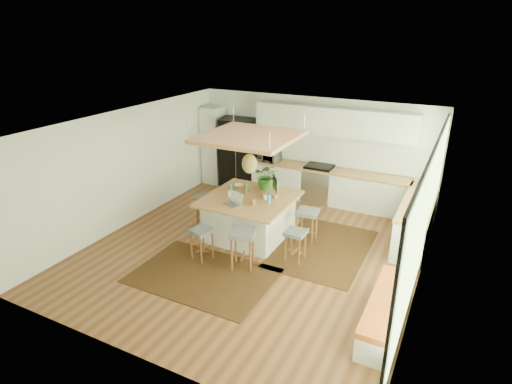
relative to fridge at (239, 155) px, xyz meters
The scene contains 37 objects.
floor 3.95m from the fridge, 56.49° to the right, with size 7.00×7.00×0.00m, color #5C311A.
ceiling 4.23m from the fridge, 56.49° to the right, with size 7.00×7.00×0.00m, color white.
wall_back 2.18m from the fridge, ahead, with size 6.50×6.50×0.00m, color white.
wall_front 7.04m from the fridge, 72.45° to the right, with size 6.50×6.50×0.00m, color white.
wall_left 3.42m from the fridge, 109.44° to the right, with size 7.00×7.00×0.00m, color white.
wall_right 6.27m from the fridge, 30.81° to the right, with size 7.00×7.00×0.00m, color white.
window_wall 6.24m from the fridge, 30.95° to the right, with size 0.10×6.20×2.60m, color black, non-canonical shape.
pantry 0.85m from the fridge, behind, with size 0.55×0.60×2.25m, color silver.
back_counter_base 2.71m from the fridge, ahead, with size 4.20×0.60×0.88m, color silver.
back_counter_top 2.67m from the fridge, ahead, with size 4.24×0.64×0.05m, color #A26839.
backsplash 2.72m from the fridge, ahead, with size 4.20×0.02×0.80m, color white.
upper_cabinets 2.94m from the fridge, ahead, with size 4.20×0.34×0.70m, color silver.
range 2.46m from the fridge, ahead, with size 0.76×0.62×1.00m, color #A5A5AA, non-canonical shape.
right_counter_base 5.21m from the fridge, 13.39° to the right, with size 0.60×2.50×0.88m, color silver.
right_counter_top 5.19m from the fridge, 13.39° to the right, with size 0.64×2.54×0.05m, color #A26839.
window_bench 6.75m from the fridge, 40.97° to the right, with size 0.52×2.00×0.50m, color silver, non-canonical shape.
ceiling_panel 3.53m from the fridge, 56.99° to the right, with size 1.86×1.86×0.80m, color #A26839, non-canonical shape.
rug_near 4.92m from the fridge, 69.22° to the right, with size 2.60×1.80×0.01m, color black.
rug_right 4.32m from the fridge, 36.17° to the right, with size 1.80×2.60×0.01m, color black.
fridge is the anchor object (origin of this frame).
island 3.22m from the fridge, 56.84° to the right, with size 1.85×1.85×0.93m, color #A26839, non-canonical shape.
stool_near_left 4.25m from the fridge, 71.16° to the right, with size 0.39×0.39×0.67m, color #4F5357, non-canonical shape.
stool_near_right 4.54m from the fridge, 60.12° to the right, with size 0.47×0.47×0.79m, color #4F5357, non-canonical shape.
stool_right_front 4.46m from the fridge, 46.40° to the right, with size 0.39×0.39×0.66m, color #4F5357, non-canonical shape.
stool_right_back 3.82m from the fridge, 38.18° to the right, with size 0.44×0.44×0.74m, color #4F5357, non-canonical shape.
stool_left_side 2.68m from the fridge, 78.39° to the right, with size 0.41×0.41×0.69m, color #4F5357, non-canonical shape.
laptop 3.56m from the fridge, 63.16° to the right, with size 0.35×0.37×0.26m, color #A5A5AA, non-canonical shape.
monitor 3.28m from the fridge, 46.98° to the right, with size 0.52×0.19×0.48m, color #A5A5AA, non-canonical shape.
microwave 1.02m from the fridge, ahead, with size 0.55×0.31×0.37m, color #A5A5AA.
island_plant 2.77m from the fridge, 47.89° to the right, with size 0.56×0.62×0.49m, color #1E4C19.
island_bowl 2.50m from the fridge, 61.08° to the right, with size 0.21×0.21×0.05m, color silver.
island_bottle_0 2.84m from the fridge, 65.07° to the right, with size 0.07×0.07×0.19m, color #2F85BF.
island_bottle_1 3.13m from the fridge, 64.51° to the right, with size 0.07×0.07×0.19m, color #BAB8BE.
island_bottle_2 3.58m from the fridge, 56.12° to the right, with size 0.07×0.07×0.19m, color #AC5D39.
island_bottle_3 3.36m from the fridge, 51.37° to the right, with size 0.07×0.07×0.19m, color silver.
island_bottle_4 2.87m from the fridge, 57.46° to the right, with size 0.07×0.07×0.19m, color #47774C.
island_bottle_5 3.57m from the fridge, 50.99° to the right, with size 0.07×0.07×0.19m, color #2F85BF.
Camera 1 is at (3.61, -6.98, 4.44)m, focal length 29.72 mm.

